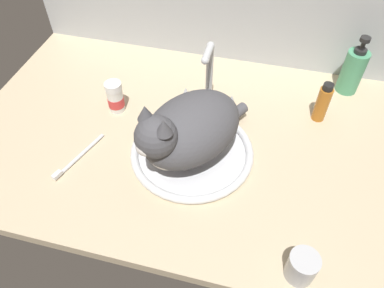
# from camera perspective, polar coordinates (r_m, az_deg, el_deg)

# --- Properties ---
(countertop) EXTENTS (1.22, 0.78, 0.03)m
(countertop) POSITION_cam_1_polar(r_m,az_deg,el_deg) (1.05, -1.83, 0.99)
(countertop) COLOR #CCB793
(countertop) RESTS_ON ground
(backsplash_wall) EXTENTS (1.22, 0.02, 0.34)m
(backsplash_wall) POSITION_cam_1_polar(r_m,az_deg,el_deg) (1.26, 3.14, 19.03)
(backsplash_wall) COLOR #B2B7BC
(backsplash_wall) RESTS_ON ground
(sink_basin) EXTENTS (0.33, 0.33, 0.02)m
(sink_basin) POSITION_cam_1_polar(r_m,az_deg,el_deg) (0.98, 0.00, -1.21)
(sink_basin) COLOR white
(sink_basin) RESTS_ON countertop
(faucet) EXTENTS (0.17, 0.10, 0.22)m
(faucet) POSITION_cam_1_polar(r_m,az_deg,el_deg) (1.06, 2.59, 9.25)
(faucet) COLOR silver
(faucet) RESTS_ON countertop
(cat) EXTENTS (0.31, 0.36, 0.20)m
(cat) POSITION_cam_1_polar(r_m,az_deg,el_deg) (0.90, -0.82, 2.12)
(cat) COLOR #4C4C51
(cat) RESTS_ON sink_basin
(pill_bottle) EXTENTS (0.05, 0.05, 0.10)m
(pill_bottle) POSITION_cam_1_polar(r_m,az_deg,el_deg) (1.10, -11.89, 7.10)
(pill_bottle) COLOR white
(pill_bottle) RESTS_ON countertop
(amber_bottle) EXTENTS (0.04, 0.04, 0.13)m
(amber_bottle) POSITION_cam_1_polar(r_m,az_deg,el_deg) (1.11, 19.73, 6.08)
(amber_bottle) COLOR #B2661E
(amber_bottle) RESTS_ON countertop
(soap_pump_bottle) EXTENTS (0.07, 0.07, 0.19)m
(soap_pump_bottle) POSITION_cam_1_polar(r_m,az_deg,el_deg) (1.23, 23.81, 10.43)
(soap_pump_bottle) COLOR #4C9E70
(soap_pump_bottle) RESTS_ON countertop
(metal_jar) EXTENTS (0.06, 0.06, 0.07)m
(metal_jar) POSITION_cam_1_polar(r_m,az_deg,el_deg) (0.81, 16.78, -17.89)
(metal_jar) COLOR #B2B5BA
(metal_jar) RESTS_ON countertop
(toothbrush) EXTENTS (0.07, 0.18, 0.02)m
(toothbrush) POSITION_cam_1_polar(r_m,az_deg,el_deg) (1.02, -17.35, -1.95)
(toothbrush) COLOR silver
(toothbrush) RESTS_ON countertop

